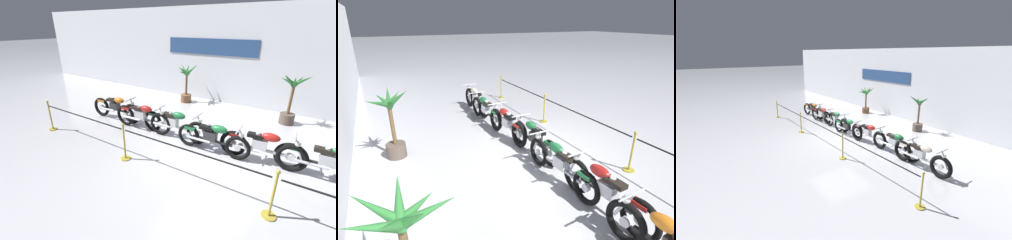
% 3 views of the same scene
% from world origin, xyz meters
% --- Properties ---
extents(ground_plane, '(120.00, 120.00, 0.00)m').
position_xyz_m(ground_plane, '(0.00, 0.00, 0.00)').
color(ground_plane, silver).
extents(motorcycle_red_1, '(2.27, 0.62, 0.96)m').
position_xyz_m(motorcycle_red_1, '(-2.62, 0.56, 0.48)').
color(motorcycle_red_1, black).
rests_on(motorcycle_red_1, ground).
extents(motorcycle_green_2, '(2.42, 0.62, 0.94)m').
position_xyz_m(motorcycle_green_2, '(-1.42, 0.69, 0.47)').
color(motorcycle_green_2, black).
rests_on(motorcycle_green_2, ground).
extents(motorcycle_green_3, '(2.16, 0.62, 0.92)m').
position_xyz_m(motorcycle_green_3, '(-0.01, 0.46, 0.46)').
color(motorcycle_green_3, black).
rests_on(motorcycle_green_3, ground).
extents(motorcycle_red_4, '(2.20, 0.62, 0.95)m').
position_xyz_m(motorcycle_red_4, '(1.27, 0.66, 0.47)').
color(motorcycle_red_4, black).
rests_on(motorcycle_red_4, ground).
extents(motorcycle_green_5, '(2.40, 0.62, 0.95)m').
position_xyz_m(motorcycle_green_5, '(2.78, 0.75, 0.47)').
color(motorcycle_green_5, black).
rests_on(motorcycle_green_5, ground).
extents(motorcycle_cream_6, '(2.36, 0.62, 0.97)m').
position_xyz_m(motorcycle_cream_6, '(4.09, 0.61, 0.48)').
color(motorcycle_cream_6, black).
rests_on(motorcycle_cream_6, ground).
extents(potted_palm_right_of_row, '(1.05, 1.05, 1.96)m').
position_xyz_m(potted_palm_right_of_row, '(1.50, 3.89, 0.95)').
color(potted_palm_right_of_row, brown).
rests_on(potted_palm_right_of_row, ground).
extents(stanchion_far_left, '(10.74, 0.28, 1.05)m').
position_xyz_m(stanchion_far_left, '(-1.36, -1.15, 0.74)').
color(stanchion_far_left, gold).
rests_on(stanchion_far_left, ground).
extents(stanchion_mid_left, '(0.28, 0.28, 1.05)m').
position_xyz_m(stanchion_mid_left, '(-1.83, -1.15, 0.36)').
color(stanchion_mid_left, gold).
rests_on(stanchion_mid_left, ground).
extents(stanchion_mid_right, '(0.28, 0.28, 1.05)m').
position_xyz_m(stanchion_mid_right, '(1.86, -1.15, 0.36)').
color(stanchion_mid_right, gold).
rests_on(stanchion_mid_right, ground).
extents(stanchion_far_right, '(0.28, 0.28, 1.05)m').
position_xyz_m(stanchion_far_right, '(5.40, -1.15, 0.36)').
color(stanchion_far_right, gold).
rests_on(stanchion_far_right, ground).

